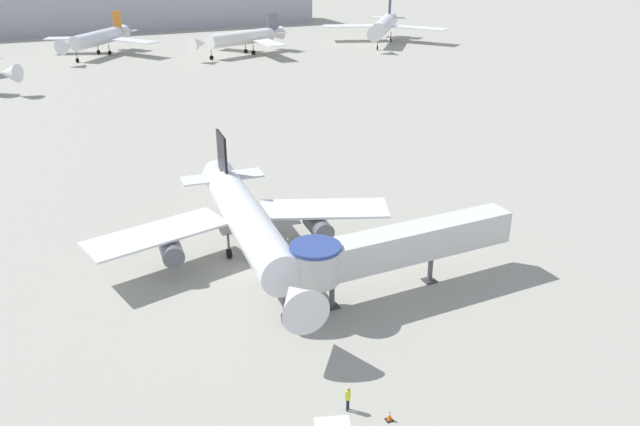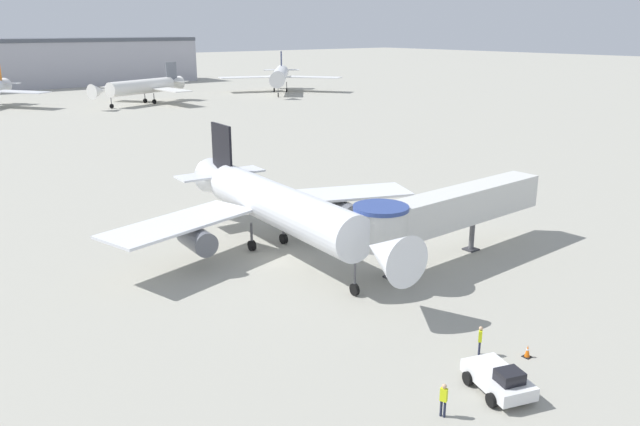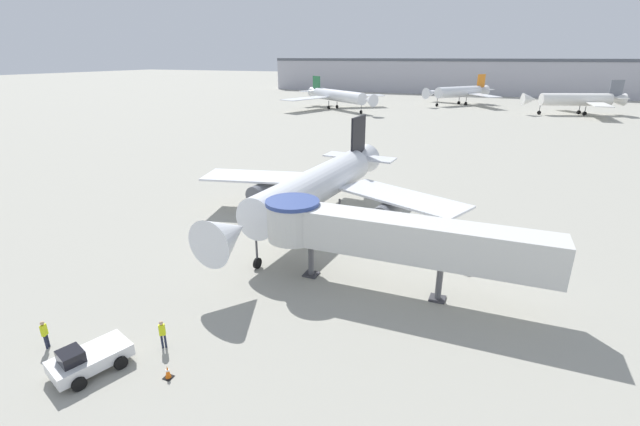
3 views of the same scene
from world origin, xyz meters
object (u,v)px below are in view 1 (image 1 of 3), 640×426
object	(u,v)px
traffic_cone_apron_front	(389,416)
background_jet_gray_tail	(243,38)
main_airplane	(248,224)
ground_crew_wing_walker	(348,397)
jet_bridge	(390,247)
traffic_cone_starboard_wing	(367,247)
background_jet_orange_tail	(98,38)
background_jet_navy_tail	(384,25)

from	to	relation	value
traffic_cone_apron_front	background_jet_gray_tail	world-z (taller)	background_jet_gray_tail
main_airplane	ground_crew_wing_walker	size ratio (longest dim) A/B	16.11
jet_bridge	traffic_cone_apron_front	xyz separation A→B (m)	(-7.74, -13.56, -3.94)
jet_bridge	ground_crew_wing_walker	size ratio (longest dim) A/B	11.37
jet_bridge	traffic_cone_starboard_wing	distance (m)	8.74
ground_crew_wing_walker	background_jet_orange_tail	size ratio (longest dim) A/B	0.07
background_jet_gray_tail	jet_bridge	bearing A→B (deg)	-33.18
traffic_cone_apron_front	background_jet_gray_tail	bearing A→B (deg)	75.83
main_airplane	background_jet_orange_tail	distance (m)	122.87
traffic_cone_starboard_wing	ground_crew_wing_walker	distance (m)	22.52
traffic_cone_starboard_wing	background_jet_orange_tail	distance (m)	125.61
background_jet_navy_tail	main_airplane	bearing A→B (deg)	-87.66
traffic_cone_apron_front	ground_crew_wing_walker	distance (m)	2.83
traffic_cone_apron_front	background_jet_navy_tail	bearing A→B (deg)	60.47
traffic_cone_starboard_wing	main_airplane	bearing A→B (deg)	168.74
jet_bridge	background_jet_gray_tail	size ratio (longest dim) A/B	0.74
main_airplane	background_jet_navy_tail	size ratio (longest dim) A/B	0.94
background_jet_navy_tail	ground_crew_wing_walker	bearing A→B (deg)	-83.28
main_airplane	background_jet_gray_tail	size ratio (longest dim) A/B	1.04
traffic_cone_starboard_wing	background_jet_orange_tail	bearing A→B (deg)	94.85
ground_crew_wing_walker	main_airplane	bearing A→B (deg)	-128.40
traffic_cone_starboard_wing	ground_crew_wing_walker	world-z (taller)	ground_crew_wing_walker
jet_bridge	background_jet_navy_tail	bearing A→B (deg)	59.05
traffic_cone_starboard_wing	background_jet_orange_tail	size ratio (longest dim) A/B	0.03
background_jet_orange_tail	main_airplane	bearing A→B (deg)	-51.61
ground_crew_wing_walker	background_jet_orange_tail	distance (m)	144.33
background_jet_gray_tail	traffic_cone_starboard_wing	bearing A→B (deg)	-32.98
main_airplane	jet_bridge	bearing A→B (deg)	-42.94
background_jet_orange_tail	background_jet_navy_tail	bearing A→B (deg)	30.17
ground_crew_wing_walker	background_jet_orange_tail	xyz separation A→B (m)	(1.15, 144.29, 3.39)
traffic_cone_starboard_wing	background_jet_gray_tail	xyz separation A→B (m)	(23.62, 111.20, 3.91)
background_jet_orange_tail	background_jet_navy_tail	xyz separation A→B (m)	(77.14, -11.50, 0.51)
traffic_cone_starboard_wing	background_jet_navy_tail	size ratio (longest dim) A/B	0.03
traffic_cone_starboard_wing	background_jet_orange_tail	world-z (taller)	background_jet_orange_tail
jet_bridge	ground_crew_wing_walker	world-z (taller)	jet_bridge
jet_bridge	traffic_cone_starboard_wing	size ratio (longest dim) A/B	25.01
ground_crew_wing_walker	background_jet_gray_tail	xyz separation A→B (m)	(35.37, 130.39, 3.26)
jet_bridge	traffic_cone_apron_front	world-z (taller)	jet_bridge
background_jet_navy_tail	background_jet_gray_tail	distance (m)	42.98
jet_bridge	background_jet_orange_tail	bearing A→B (deg)	92.26
main_airplane	background_jet_navy_tail	world-z (taller)	background_jet_navy_tail
background_jet_orange_tail	traffic_cone_starboard_wing	bearing A→B (deg)	-46.51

